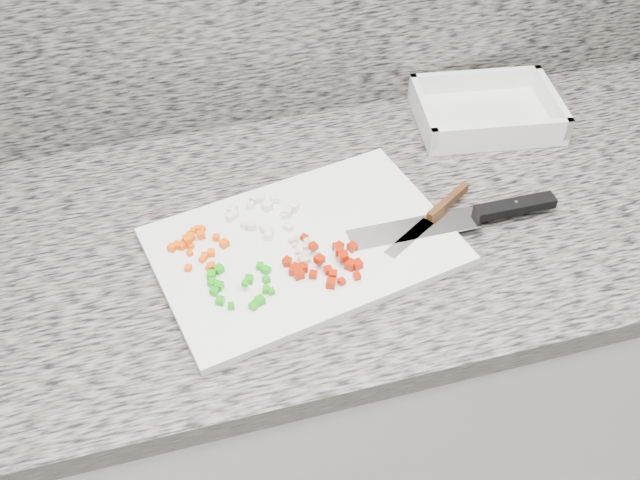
{
  "coord_description": "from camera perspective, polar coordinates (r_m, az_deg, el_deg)",
  "views": [
    {
      "loc": [
        -0.24,
        0.64,
        1.69
      ],
      "look_at": [
        -0.04,
        1.36,
        0.93
      ],
      "focal_mm": 40.0,
      "sensor_mm": 36.0,
      "label": 1
    }
  ],
  "objects": [
    {
      "name": "carrot_pile",
      "position": [
        1.1,
        -9.85,
        -0.35
      ],
      "size": [
        0.09,
        0.1,
        0.02
      ],
      "color": "#F05105",
      "rests_on": "cutting_board"
    },
    {
      "name": "countertop",
      "position": [
        1.17,
        0.83,
        1.01
      ],
      "size": [
        3.96,
        0.64,
        0.04
      ],
      "primitive_type": "cube",
      "color": "slate",
      "rests_on": "cabinet"
    },
    {
      "name": "chef_knife",
      "position": [
        1.16,
        12.73,
        2.04
      ],
      "size": [
        0.34,
        0.05,
        0.02
      ],
      "rotation": [
        0.0,
        0.0,
        -0.0
      ],
      "color": "silver",
      "rests_on": "cutting_board"
    },
    {
      "name": "garlic_pile",
      "position": [
        1.07,
        -1.41,
        -0.87
      ],
      "size": [
        0.03,
        0.06,
        0.01
      ],
      "color": "beige",
      "rests_on": "cutting_board"
    },
    {
      "name": "cabinet",
      "position": [
        1.51,
        0.65,
        -11.26
      ],
      "size": [
        3.92,
        0.62,
        0.86
      ],
      "primitive_type": "cube",
      "color": "silver",
      "rests_on": "ground"
    },
    {
      "name": "tray",
      "position": [
        1.38,
        13.14,
        9.88
      ],
      "size": [
        0.28,
        0.22,
        0.05
      ],
      "rotation": [
        0.0,
        0.0,
        -0.15
      ],
      "color": "silver",
      "rests_on": "countertop"
    },
    {
      "name": "onion_pile",
      "position": [
        1.13,
        -4.58,
        2.09
      ],
      "size": [
        0.12,
        0.11,
        0.01
      ],
      "color": "silver",
      "rests_on": "cutting_board"
    },
    {
      "name": "cutting_board",
      "position": [
        1.1,
        -1.28,
        -0.49
      ],
      "size": [
        0.5,
        0.38,
        0.01
      ],
      "primitive_type": "cube",
      "rotation": [
        0.0,
        0.0,
        0.2
      ],
      "color": "white",
      "rests_on": "countertop"
    },
    {
      "name": "red_pepper_pile",
      "position": [
        1.05,
        0.39,
        -1.91
      ],
      "size": [
        0.12,
        0.12,
        0.02
      ],
      "color": "#A41802",
      "rests_on": "cutting_board"
    },
    {
      "name": "paring_knife",
      "position": [
        1.15,
        9.45,
        2.33
      ],
      "size": [
        0.18,
        0.12,
        0.02
      ],
      "rotation": [
        0.0,
        0.0,
        0.57
      ],
      "color": "silver",
      "rests_on": "cutting_board"
    },
    {
      "name": "green_pepper_pile",
      "position": [
        1.03,
        -6.64,
        -3.58
      ],
      "size": [
        0.1,
        0.1,
        0.02
      ],
      "color": "#19990D",
      "rests_on": "cutting_board"
    }
  ]
}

